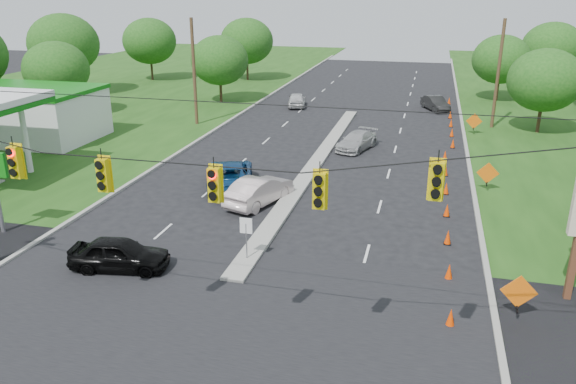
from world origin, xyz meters
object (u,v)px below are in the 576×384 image
(blue_pickup, at_px, (231,174))
(black_sedan, at_px, (120,254))
(gas_station, at_px, (6,111))
(white_sedan, at_px, (259,190))

(blue_pickup, bearing_deg, black_sedan, 65.73)
(gas_station, distance_m, blue_pickup, 20.35)
(blue_pickup, bearing_deg, gas_station, -33.94)
(black_sedan, xyz_separation_m, white_sedan, (3.44, 8.87, 0.06))
(gas_station, bearing_deg, white_sedan, -18.45)
(gas_station, height_order, blue_pickup, gas_station)
(white_sedan, height_order, blue_pickup, blue_pickup)
(gas_station, distance_m, black_sedan, 24.82)
(black_sedan, relative_size, white_sedan, 0.89)
(gas_station, bearing_deg, black_sedan, -41.03)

